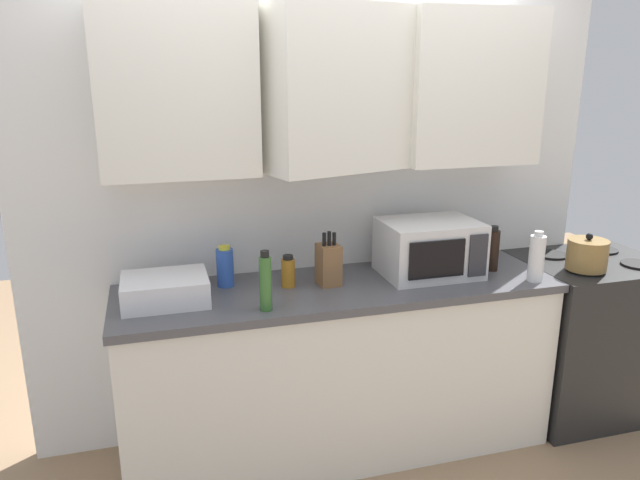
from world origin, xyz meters
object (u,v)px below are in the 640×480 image
knife_block (329,264)px  bottle_amber_vinegar (288,272)px  stove_range (584,335)px  bottle_green_oil (266,282)px  kettle (587,254)px  dish_rack (165,289)px  bottle_white_jar (536,258)px  microwave (429,248)px  bottle_blue_cleaner (225,267)px  bottle_soy_dark (493,250)px

knife_block → bottle_amber_vinegar: knife_block is taller
stove_range → bottle_green_oil: bottle_green_oil is taller
kettle → bottle_green_oil: (-1.70, -0.06, 0.04)m
dish_rack → bottle_green_oil: 0.48m
bottle_white_jar → dish_rack: bearing=173.2°
kettle → bottle_white_jar: bearing=-171.2°
kettle → bottle_amber_vinegar: (-1.54, 0.20, -0.02)m
stove_range → microwave: 1.14m
knife_block → bottle_green_oil: same height
stove_range → bottle_green_oil: 1.97m
bottle_amber_vinegar → bottle_white_jar: (1.20, -0.26, 0.04)m
stove_range → dish_rack: size_ratio=2.40×
bottle_blue_cleaner → bottle_green_oil: bearing=-69.8°
dish_rack → bottle_white_jar: size_ratio=1.49×
kettle → knife_block: 1.36m
bottle_green_oil → kettle: bearing=1.9°
bottle_soy_dark → kettle: bearing=-18.1°
bottle_blue_cleaner → bottle_white_jar: bottle_white_jar is taller
dish_rack → knife_block: knife_block is taller
stove_range → dish_rack: dish_rack is taller
kettle → bottle_white_jar: (-0.34, -0.05, 0.03)m
kettle → knife_block: size_ratio=0.76×
dish_rack → bottle_white_jar: (1.78, -0.21, 0.06)m
microwave → dish_rack: (-1.31, -0.02, -0.08)m
knife_block → bottle_green_oil: (-0.36, -0.24, 0.03)m
stove_range → bottle_green_oil: bearing=-174.0°
bottle_blue_cleaner → bottle_white_jar: bearing=-13.3°
bottle_green_oil → bottle_soy_dark: bearing=9.5°
stove_range → bottle_blue_cleaner: bearing=175.5°
stove_range → knife_block: 1.61m
bottle_green_oil → bottle_amber_vinegar: (0.16, 0.26, -0.05)m
stove_range → kettle: (-0.17, -0.14, 0.54)m
microwave → bottle_amber_vinegar: bearing=178.5°
dish_rack → bottle_blue_cleaner: bearing=25.5°
stove_range → microwave: (-0.98, 0.04, 0.59)m
stove_range → dish_rack: bearing=179.5°
bottle_blue_cleaner → bottle_soy_dark: 1.38m
microwave → bottle_green_oil: bearing=-164.9°
microwave → knife_block: bearing=-179.9°
knife_block → bottle_blue_cleaner: knife_block is taller
stove_range → bottle_white_jar: bottle_white_jar is taller
dish_rack → bottle_blue_cleaner: size_ratio=1.88×
stove_range → microwave: microwave is taller
bottle_green_oil → bottle_white_jar: size_ratio=1.06×
kettle → bottle_blue_cleaner: bearing=170.8°
bottle_white_jar → bottle_soy_dark: bearing=119.9°
stove_range → bottle_amber_vinegar: size_ratio=5.75×
stove_range → bottle_soy_dark: bearing=179.0°
microwave → bottle_amber_vinegar: size_ratio=3.03×
knife_block → kettle: bearing=-7.8°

